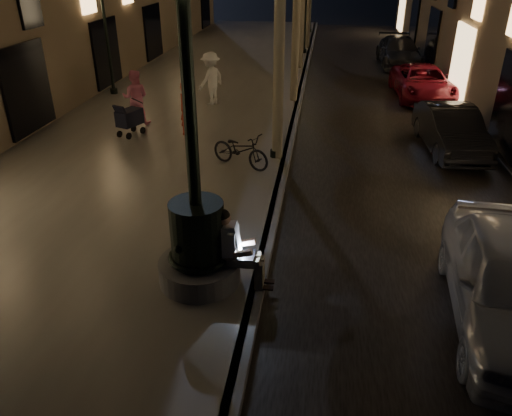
% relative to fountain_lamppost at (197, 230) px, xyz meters
% --- Properties ---
extents(ground, '(120.00, 120.00, 0.00)m').
position_rel_fountain_lamppost_xyz_m(ground, '(1.00, 13.00, -1.21)').
color(ground, black).
rests_on(ground, ground).
extents(cobble_lane, '(6.00, 45.00, 0.02)m').
position_rel_fountain_lamppost_xyz_m(cobble_lane, '(4.00, 13.00, -1.20)').
color(cobble_lane, black).
rests_on(cobble_lane, ground).
extents(promenade, '(8.00, 45.00, 0.20)m').
position_rel_fountain_lamppost_xyz_m(promenade, '(-3.00, 13.00, -1.11)').
color(promenade, slate).
rests_on(promenade, ground).
extents(curb_strip, '(0.25, 45.00, 0.20)m').
position_rel_fountain_lamppost_xyz_m(curb_strip, '(1.00, 13.00, -1.11)').
color(curb_strip, '#59595B').
rests_on(curb_strip, ground).
extents(fountain_lamppost, '(1.40, 1.40, 5.21)m').
position_rel_fountain_lamppost_xyz_m(fountain_lamppost, '(0.00, 0.00, 0.00)').
color(fountain_lamppost, '#59595B').
rests_on(fountain_lamppost, promenade).
extents(seated_man_laptop, '(1.04, 0.35, 1.41)m').
position_rel_fountain_lamppost_xyz_m(seated_man_laptop, '(0.61, -0.00, -0.27)').
color(seated_man_laptop, gray).
rests_on(seated_man_laptop, promenade).
extents(lamp_curb_a, '(0.36, 0.36, 4.81)m').
position_rel_fountain_lamppost_xyz_m(lamp_curb_a, '(0.70, 6.00, 2.02)').
color(lamp_curb_a, black).
rests_on(lamp_curb_a, promenade).
extents(lamp_curb_b, '(0.36, 0.36, 4.81)m').
position_rel_fountain_lamppost_xyz_m(lamp_curb_b, '(0.70, 14.00, 2.02)').
color(lamp_curb_b, black).
rests_on(lamp_curb_b, promenade).
extents(lamp_left_b, '(0.36, 0.36, 4.81)m').
position_rel_fountain_lamppost_xyz_m(lamp_left_b, '(-6.40, 12.00, 2.02)').
color(lamp_left_b, black).
rests_on(lamp_left_b, promenade).
extents(stroller, '(0.73, 1.11, 1.14)m').
position_rel_fountain_lamppost_xyz_m(stroller, '(-3.90, 7.17, -0.44)').
color(stroller, black).
rests_on(stroller, promenade).
extents(car_second, '(1.68, 4.03, 1.30)m').
position_rel_fountain_lamppost_xyz_m(car_second, '(5.69, 7.69, -0.56)').
color(car_second, black).
rests_on(car_second, ground).
extents(car_third, '(2.25, 4.57, 1.25)m').
position_rel_fountain_lamppost_xyz_m(car_third, '(5.82, 13.73, -0.59)').
color(car_third, maroon).
rests_on(car_third, ground).
extents(car_rear, '(2.07, 4.81, 1.38)m').
position_rel_fountain_lamppost_xyz_m(car_rear, '(5.64, 20.18, -0.52)').
color(car_rear, '#2E2F33').
rests_on(car_rear, ground).
extents(pedestrian_red, '(0.63, 0.70, 1.60)m').
position_rel_fountain_lamppost_xyz_m(pedestrian_red, '(-2.18, 7.58, -0.21)').
color(pedestrian_red, '#AA3222').
rests_on(pedestrian_red, promenade).
extents(pedestrian_pink, '(0.93, 0.77, 1.74)m').
position_rel_fountain_lamppost_xyz_m(pedestrian_pink, '(-4.10, 8.36, -0.14)').
color(pedestrian_pink, pink).
rests_on(pedestrian_pink, promenade).
extents(pedestrian_white, '(1.19, 1.40, 1.89)m').
position_rel_fountain_lamppost_xyz_m(pedestrian_white, '(-2.18, 11.01, -0.07)').
color(pedestrian_white, white).
rests_on(pedestrian_white, promenade).
extents(bicycle, '(1.83, 1.33, 0.92)m').
position_rel_fountain_lamppost_xyz_m(bicycle, '(-0.14, 5.18, -0.55)').
color(bicycle, black).
rests_on(bicycle, promenade).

